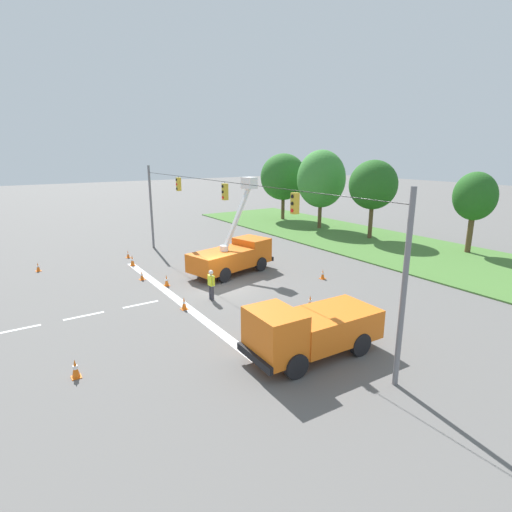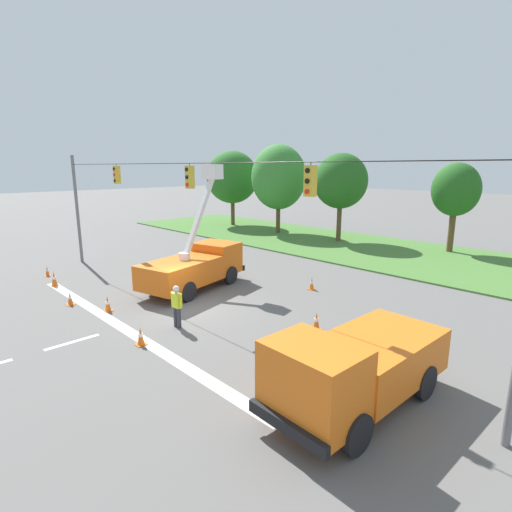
{
  "view_description": "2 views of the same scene",
  "coord_description": "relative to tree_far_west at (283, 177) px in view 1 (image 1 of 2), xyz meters",
  "views": [
    {
      "loc": [
        21.08,
        -11.41,
        8.26
      ],
      "look_at": [
        0.7,
        1.97,
        1.92
      ],
      "focal_mm": 28.0,
      "sensor_mm": 36.0,
      "label": 1
    },
    {
      "loc": [
        14.85,
        -9.99,
        6.46
      ],
      "look_at": [
        1.96,
        2.4,
        2.45
      ],
      "focal_mm": 28.0,
      "sensor_mm": 36.0,
      "label": 2
    }
  ],
  "objects": [
    {
      "name": "lane_markings",
      "position": [
        18.9,
        -23.68,
        -5.32
      ],
      "size": [
        17.6,
        15.25,
        0.01
      ],
      "color": "silver",
      "rests_on": "ground"
    },
    {
      "name": "traffic_cone_near_bucket",
      "position": [
        10.59,
        -12.16,
        -4.94
      ],
      "size": [
        0.36,
        0.36,
        0.77
      ],
      "color": "orange",
      "rests_on": "ground"
    },
    {
      "name": "traffic_cone_centre_line",
      "position": [
        14.53,
        -22.72,
        -5.02
      ],
      "size": [
        0.36,
        0.36,
        0.64
      ],
      "color": "orange",
      "rests_on": "ground"
    },
    {
      "name": "traffic_cone_lane_edge_b",
      "position": [
        16.61,
        -21.79,
        -4.97
      ],
      "size": [
        0.36,
        0.36,
        0.71
      ],
      "color": "orange",
      "rests_on": "ground"
    },
    {
      "name": "traffic_cone_foreground_right",
      "position": [
        24.99,
        -28.61,
        -4.95
      ],
      "size": [
        0.36,
        0.36,
        0.76
      ],
      "color": "orange",
      "rests_on": "ground"
    },
    {
      "name": "utility_truck_support_near",
      "position": [
        28.51,
        -20.12,
        -4.12
      ],
      "size": [
        2.63,
        5.96,
        2.36
      ],
      "color": "orange",
      "rests_on": "ground"
    },
    {
      "name": "tree_centre",
      "position": [
        13.94,
        0.18,
        -0.07
      ],
      "size": [
        4.4,
        4.8,
        7.6
      ],
      "color": "brown",
      "rests_on": "ground"
    },
    {
      "name": "traffic_cone_far_left",
      "position": [
        24.53,
        -16.63,
        -4.96
      ],
      "size": [
        0.36,
        0.36,
        0.74
      ],
      "color": "orange",
      "rests_on": "ground"
    },
    {
      "name": "traffic_cone_foreground_left",
      "position": [
        8.22,
        -21.83,
        -5.04
      ],
      "size": [
        0.36,
        0.36,
        0.6
      ],
      "color": "orange",
      "rests_on": "ground"
    },
    {
      "name": "traffic_cone_far_right",
      "position": [
        20.91,
        -22.45,
        -4.98
      ],
      "size": [
        0.36,
        0.36,
        0.69
      ],
      "color": "orange",
      "rests_on": "ground"
    },
    {
      "name": "ground_plane",
      "position": [
        18.9,
        -18.89,
        -5.32
      ],
      "size": [
        200.0,
        200.0,
        0.0
      ],
      "primitive_type": "plane",
      "color": "#605E5B"
    },
    {
      "name": "grass_verge",
      "position": [
        18.9,
        -0.89,
        -5.27
      ],
      "size": [
        56.0,
        12.0,
        0.1
      ],
      "primitive_type": "cube",
      "color": "#477533",
      "rests_on": "ground"
    },
    {
      "name": "road_worker",
      "position": [
        20.4,
        -20.52,
        -4.32
      ],
      "size": [
        0.65,
        0.28,
        1.77
      ],
      "color": "#383842",
      "rests_on": "ground"
    },
    {
      "name": "traffic_cone_mid_right",
      "position": [
        21.02,
        -12.48,
        -5.0
      ],
      "size": [
        0.36,
        0.36,
        0.67
      ],
      "color": "orange",
      "rests_on": "ground"
    },
    {
      "name": "tree_west",
      "position": [
        7.2,
        -0.33,
        0.14
      ],
      "size": [
        5.32,
        5.15,
        8.56
      ],
      "color": "brown",
      "rests_on": "ground"
    },
    {
      "name": "utility_truck_bucket_lift",
      "position": [
        16.45,
        -16.76,
        -3.98
      ],
      "size": [
        3.87,
        6.65,
        6.59
      ],
      "color": "orange",
      "rests_on": "ground"
    },
    {
      "name": "traffic_cone_mid_left",
      "position": [
        10.73,
        -22.22,
        -4.92
      ],
      "size": [
        0.36,
        0.36,
        0.8
      ],
      "color": "orange",
      "rests_on": "ground"
    },
    {
      "name": "signal_gantry",
      "position": [
        18.97,
        -18.89,
        -0.89
      ],
      "size": [
        26.2,
        0.33,
        7.2
      ],
      "color": "slate",
      "rests_on": "ground"
    },
    {
      "name": "tree_far_west",
      "position": [
        0.0,
        0.0,
        0.0
      ],
      "size": [
        5.41,
        5.76,
        8.16
      ],
      "color": "brown",
      "rests_on": "ground"
    },
    {
      "name": "traffic_cone_lane_edge_a",
      "position": [
        8.49,
        -28.31,
        -5.0
      ],
      "size": [
        0.36,
        0.36,
        0.66
      ],
      "color": "orange",
      "rests_on": "ground"
    },
    {
      "name": "tree_east",
      "position": [
        22.45,
        2.59,
        -0.57
      ],
      "size": [
        3.49,
        3.02,
        6.77
      ],
      "color": "brown",
      "rests_on": "ground"
    }
  ]
}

